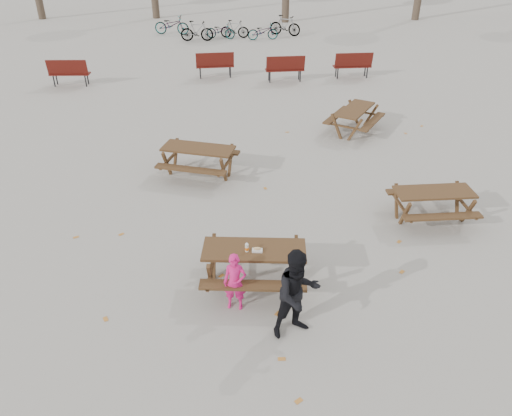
{
  "coord_description": "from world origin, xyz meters",
  "views": [
    {
      "loc": [
        0.26,
        -7.05,
        5.84
      ],
      "look_at": [
        0.0,
        1.0,
        1.0
      ],
      "focal_mm": 35.0,
      "sensor_mm": 36.0,
      "label": 1
    }
  ],
  "objects_px": {
    "child": "(235,282)",
    "adult": "(298,294)",
    "picnic_table_east": "(432,205)",
    "picnic_table_far": "(354,120)",
    "food_tray": "(257,250)",
    "picnic_table_north": "(199,161)",
    "main_picnic_table": "(254,257)",
    "soda_bottle": "(247,248)"
  },
  "relations": [
    {
      "from": "child",
      "to": "adult",
      "type": "distance_m",
      "value": 1.17
    },
    {
      "from": "picnic_table_east",
      "to": "picnic_table_far",
      "type": "bearing_deg",
      "value": 94.56
    },
    {
      "from": "food_tray",
      "to": "picnic_table_north",
      "type": "height_order",
      "value": "food_tray"
    },
    {
      "from": "picnic_table_east",
      "to": "picnic_table_north",
      "type": "height_order",
      "value": "picnic_table_north"
    },
    {
      "from": "food_tray",
      "to": "adult",
      "type": "bearing_deg",
      "value": -59.08
    },
    {
      "from": "child",
      "to": "main_picnic_table",
      "type": "bearing_deg",
      "value": 68.96
    },
    {
      "from": "soda_bottle",
      "to": "child",
      "type": "xyz_separation_m",
      "value": [
        -0.17,
        -0.54,
        -0.31
      ]
    },
    {
      "from": "soda_bottle",
      "to": "child",
      "type": "distance_m",
      "value": 0.65
    },
    {
      "from": "food_tray",
      "to": "adult",
      "type": "relative_size",
      "value": 0.12
    },
    {
      "from": "food_tray",
      "to": "picnic_table_north",
      "type": "relative_size",
      "value": 0.1
    },
    {
      "from": "main_picnic_table",
      "to": "picnic_table_far",
      "type": "distance_m",
      "value": 7.82
    },
    {
      "from": "picnic_table_north",
      "to": "picnic_table_far",
      "type": "relative_size",
      "value": 1.05
    },
    {
      "from": "soda_bottle",
      "to": "adult",
      "type": "bearing_deg",
      "value": -52.46
    },
    {
      "from": "picnic_table_east",
      "to": "picnic_table_north",
      "type": "relative_size",
      "value": 0.93
    },
    {
      "from": "adult",
      "to": "picnic_table_east",
      "type": "xyz_separation_m",
      "value": [
        3.04,
        3.47,
        -0.42
      ]
    },
    {
      "from": "adult",
      "to": "soda_bottle",
      "type": "bearing_deg",
      "value": 102.03
    },
    {
      "from": "child",
      "to": "picnic_table_far",
      "type": "height_order",
      "value": "child"
    },
    {
      "from": "soda_bottle",
      "to": "picnic_table_far",
      "type": "bearing_deg",
      "value": 68.63
    },
    {
      "from": "soda_bottle",
      "to": "main_picnic_table",
      "type": "bearing_deg",
      "value": 33.69
    },
    {
      "from": "soda_bottle",
      "to": "picnic_table_north",
      "type": "relative_size",
      "value": 0.1
    },
    {
      "from": "food_tray",
      "to": "picnic_table_far",
      "type": "height_order",
      "value": "food_tray"
    },
    {
      "from": "main_picnic_table",
      "to": "soda_bottle",
      "type": "xyz_separation_m",
      "value": [
        -0.12,
        -0.08,
        0.26
      ]
    },
    {
      "from": "picnic_table_east",
      "to": "food_tray",
      "type": "bearing_deg",
      "value": -153.84
    },
    {
      "from": "main_picnic_table",
      "to": "child",
      "type": "bearing_deg",
      "value": -115.39
    },
    {
      "from": "picnic_table_north",
      "to": "picnic_table_far",
      "type": "bearing_deg",
      "value": 47.33
    },
    {
      "from": "child",
      "to": "picnic_table_east",
      "type": "bearing_deg",
      "value": 40.22
    },
    {
      "from": "main_picnic_table",
      "to": "picnic_table_far",
      "type": "bearing_deg",
      "value": 69.25
    },
    {
      "from": "child",
      "to": "picnic_table_east",
      "type": "distance_m",
      "value": 5.0
    },
    {
      "from": "soda_bottle",
      "to": "food_tray",
      "type": "bearing_deg",
      "value": 2.54
    },
    {
      "from": "main_picnic_table",
      "to": "child",
      "type": "xyz_separation_m",
      "value": [
        -0.3,
        -0.63,
        -0.05
      ]
    },
    {
      "from": "picnic_table_east",
      "to": "main_picnic_table",
      "type": "bearing_deg",
      "value": -155.04
    },
    {
      "from": "main_picnic_table",
      "to": "picnic_table_east",
      "type": "distance_m",
      "value": 4.41
    },
    {
      "from": "picnic_table_east",
      "to": "picnic_table_north",
      "type": "xyz_separation_m",
      "value": [
        -5.3,
        1.96,
        0.03
      ]
    },
    {
      "from": "soda_bottle",
      "to": "picnic_table_north",
      "type": "distance_m",
      "value": 4.59
    },
    {
      "from": "soda_bottle",
      "to": "picnic_table_far",
      "type": "height_order",
      "value": "soda_bottle"
    },
    {
      "from": "adult",
      "to": "picnic_table_east",
      "type": "relative_size",
      "value": 0.94
    },
    {
      "from": "child",
      "to": "food_tray",
      "type": "bearing_deg",
      "value": 61.74
    },
    {
      "from": "picnic_table_east",
      "to": "picnic_table_far",
      "type": "distance_m",
      "value": 5.1
    },
    {
      "from": "food_tray",
      "to": "child",
      "type": "xyz_separation_m",
      "value": [
        -0.35,
        -0.55,
        -0.26
      ]
    },
    {
      "from": "food_tray",
      "to": "soda_bottle",
      "type": "distance_m",
      "value": 0.19
    },
    {
      "from": "main_picnic_table",
      "to": "picnic_table_east",
      "type": "height_order",
      "value": "main_picnic_table"
    },
    {
      "from": "soda_bottle",
      "to": "picnic_table_east",
      "type": "bearing_deg",
      "value": 31.6
    }
  ]
}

